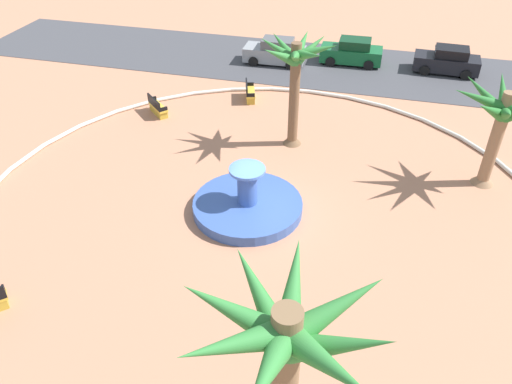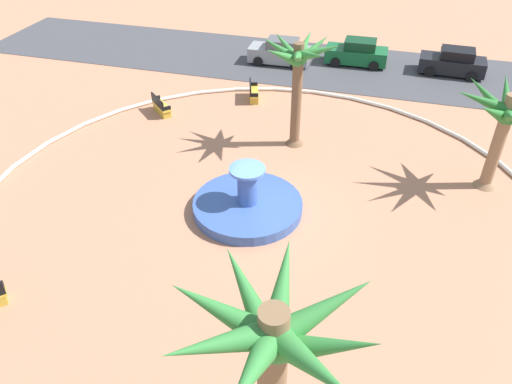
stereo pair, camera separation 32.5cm
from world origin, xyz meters
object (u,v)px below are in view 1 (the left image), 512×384
bench_east (158,108)px  parked_car_second (352,52)px  fountain (248,205)px  palm_tree_near_fountain (296,66)px  palm_tree_mid_plaza (284,370)px  bench_west (250,94)px  parked_car_leftmost (275,52)px  palm_tree_by_curb (503,115)px  parked_car_third (447,61)px

bench_east → parked_car_second: parked_car_second is taller
fountain → palm_tree_near_fountain: 6.95m
palm_tree_mid_plaza → bench_west: size_ratio=4.05×
bench_west → palm_tree_mid_plaza: bearing=-73.0°
palm_tree_near_fountain → palm_tree_mid_plaza: bearing=-79.9°
palm_tree_near_fountain → parked_car_second: size_ratio=1.33×
palm_tree_near_fountain → palm_tree_mid_plaza: size_ratio=0.79×
bench_east → bench_west: 5.36m
palm_tree_mid_plaza → bench_east: (-10.63, 17.38, -4.64)m
parked_car_leftmost → parked_car_second: bearing=14.1°
bench_east → parked_car_second: 13.83m
palm_tree_by_curb → bench_east: bearing=171.3°
parked_car_leftmost → palm_tree_mid_plaza: bearing=-77.0°
bench_west → fountain: bearing=-75.2°
palm_tree_by_curb → parked_car_leftmost: (-12.01, 11.35, -2.60)m
palm_tree_by_curb → parked_car_second: bearing=119.4°
fountain → parked_car_third: fountain is taller
palm_tree_by_curb → parked_car_third: size_ratio=1.13×
fountain → parked_car_third: 19.08m
palm_tree_near_fountain → palm_tree_mid_plaza: palm_tree_mid_plaza is taller
fountain → parked_car_leftmost: bearing=98.9°
palm_tree_by_curb → bench_east: 17.03m
fountain → parked_car_third: (8.45, 17.09, 0.48)m
palm_tree_by_curb → parked_car_second: (-7.10, 12.59, -2.60)m
fountain → palm_tree_mid_plaza: bearing=-70.9°
palm_tree_by_curb → parked_car_third: palm_tree_by_curb is taller
fountain → palm_tree_by_curb: (9.51, 4.52, 3.08)m
bench_west → parked_car_second: size_ratio=0.42×
palm_tree_by_curb → bench_west: size_ratio=2.75×
parked_car_leftmost → parked_car_third: size_ratio=0.99×
bench_east → parked_car_leftmost: size_ratio=0.37×
palm_tree_by_curb → palm_tree_mid_plaza: 16.08m
palm_tree_near_fountain → parked_car_second: palm_tree_near_fountain is taller
palm_tree_by_curb → palm_tree_mid_plaza: palm_tree_mid_plaza is taller
bench_east → parked_car_second: (9.47, 10.06, 0.43)m
palm_tree_mid_plaza → bench_east: bearing=121.5°
bench_west → bench_east: bearing=-145.0°
bench_east → bench_west: (4.39, 3.07, 0.00)m
fountain → palm_tree_mid_plaza: 11.90m
parked_car_leftmost → parked_car_second: same height
palm_tree_near_fountain → bench_west: size_ratio=3.21×
fountain → palm_tree_by_curb: bearing=25.4°
parked_car_leftmost → bench_east: bearing=-117.3°
parked_car_second → parked_car_leftmost: bearing=-165.9°
palm_tree_near_fountain → parked_car_third: palm_tree_near_fountain is taller
parked_car_third → bench_east: bearing=-147.1°
fountain → bench_west: (-2.67, 10.12, 0.04)m
palm_tree_mid_plaza → bench_east: palm_tree_mid_plaza is taller
parked_car_leftmost → parked_car_second: (4.92, 1.23, 0.00)m
palm_tree_mid_plaza → parked_car_leftmost: bearing=103.0°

